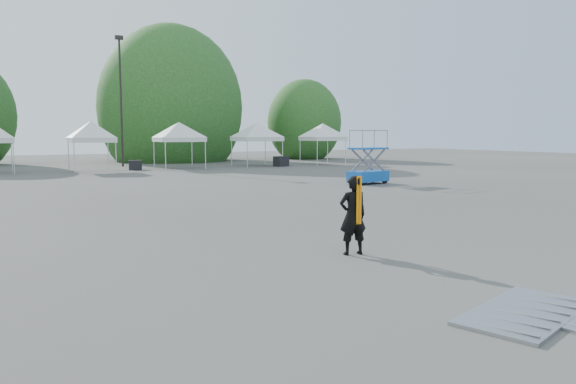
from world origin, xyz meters
TOP-DOWN VIEW (x-y plane):
  - ground at (0.00, 0.00)m, footprint 120.00×120.00m
  - light_pole_east at (3.00, 32.00)m, footprint 0.60×0.25m
  - tree_mid_e at (9.00, 39.00)m, footprint 5.12×5.12m
  - tree_far_e at (22.00, 37.00)m, footprint 3.84×3.84m
  - tent_e at (-0.04, 27.19)m, footprint 3.93×3.93m
  - tent_f at (6.05, 27.55)m, footprint 4.37×4.37m
  - tent_g at (12.36, 27.84)m, footprint 4.48×4.48m
  - tent_h at (18.10, 27.36)m, footprint 4.11×4.11m
  - man at (0.26, -2.14)m, footprint 0.66×0.49m
  - scissor_lift at (10.55, 11.08)m, footprint 2.24×1.43m
  - barrier_left at (0.12, -6.53)m, footprint 2.59×1.84m
  - crate_mid at (2.84, 27.39)m, footprint 0.99×0.85m
  - crate_east at (13.68, 26.31)m, footprint 1.15×0.99m

SIDE VIEW (x-z plane):
  - ground at x=0.00m, z-range 0.00..0.00m
  - barrier_left at x=0.12m, z-range 0.00..0.07m
  - crate_mid at x=2.84m, z-range 0.00..0.68m
  - crate_east at x=13.68m, z-range 0.00..0.78m
  - man at x=0.26m, z-range 0.00..1.66m
  - scissor_lift at x=10.55m, z-range 0.01..2.70m
  - tent_e at x=-0.04m, z-range 1.12..5.00m
  - tent_h at x=18.10m, z-range 1.12..5.00m
  - tent_f at x=6.05m, z-range 1.12..5.00m
  - tent_g at x=12.36m, z-range 1.12..5.00m
  - tree_far_e at x=22.00m, z-range 0.70..6.55m
  - tree_mid_e at x=9.00m, z-range 0.94..8.74m
  - light_pole_east at x=3.00m, z-range 0.62..10.42m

